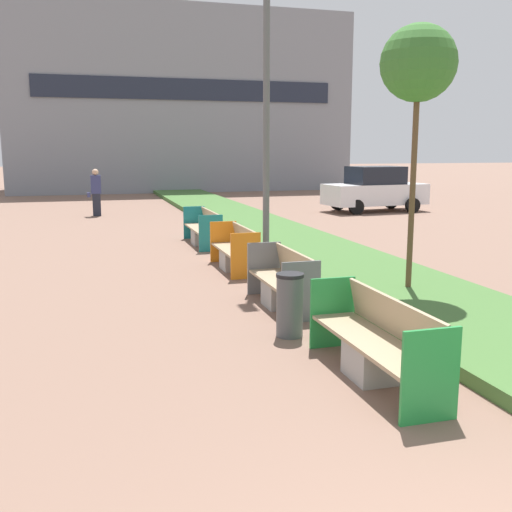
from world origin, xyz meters
The scene contains 11 objects.
planter_grass_strip centered at (3.20, 12.00, 0.09)m, with size 2.80×120.00×0.18m.
building_backdrop centered at (4.00, 37.26, 5.38)m, with size 20.49×7.45×10.76m.
bench_green_frame centered at (0.94, 4.26, 0.38)m, with size 0.65×2.38×0.94m.
bench_grey_frame centered at (0.94, 7.57, 0.36)m, with size 0.65×1.95×0.94m.
bench_orange_frame centered at (0.94, 10.78, 0.37)m, with size 0.65×2.01×0.94m.
bench_teal_frame centered at (0.94, 14.34, 0.38)m, with size 0.65×2.39×0.94m.
litter_bin centered at (0.51, 6.02, 0.45)m, with size 0.39×0.39×0.90m.
street_lamp_post centered at (1.55, 10.51, 4.15)m, with size 0.24×0.44×7.53m.
sapling_tree_near centered at (3.30, 7.58, 3.97)m, with size 1.28×1.28×4.65m.
pedestrian_walking centered at (-1.68, 22.38, 0.93)m, with size 0.53×0.24×1.81m.
parked_car_distant centered at (9.50, 20.91, 0.91)m, with size 4.34×2.12×1.86m.
Camera 1 is at (-2.20, -1.63, 2.61)m, focal length 42.00 mm.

